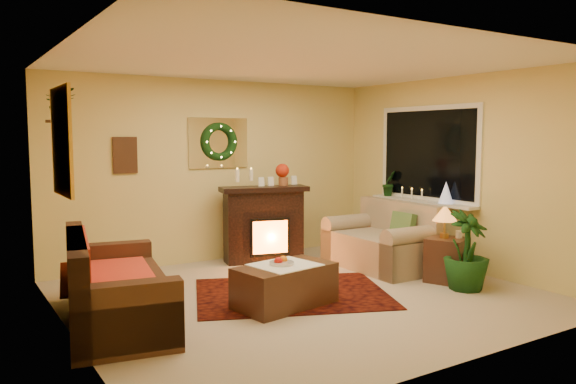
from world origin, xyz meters
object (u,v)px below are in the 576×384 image
sofa (117,279)px  coffee_table (285,287)px  end_table_square (447,260)px  fireplace (264,223)px  side_table_round (280,237)px  loveseat (380,237)px

sofa → coffee_table: bearing=-4.0°
end_table_square → fireplace: bearing=121.5°
side_table_round → end_table_square: size_ratio=1.07×
side_table_round → loveseat: bearing=-52.8°
loveseat → coffee_table: size_ratio=1.47×
end_table_square → side_table_round: bearing=116.6°
fireplace → loveseat: size_ratio=0.72×
sofa → side_table_round: bearing=39.7°
sofa → end_table_square: size_ratio=3.70×
sofa → loveseat: (3.67, 0.39, -0.01)m
fireplace → loveseat: bearing=-32.3°
fireplace → end_table_square: (1.35, -2.21, -0.28)m
side_table_round → fireplace: bearing=176.2°
fireplace → loveseat: fireplace is taller
side_table_round → coffee_table: (-1.14, -1.98, -0.12)m
fireplace → side_table_round: (0.26, -0.02, -0.23)m
loveseat → side_table_round: bearing=128.3°
sofa → fireplace: (2.52, 1.58, 0.12)m
fireplace → coffee_table: size_ratio=1.05×
end_table_square → coffee_table: size_ratio=0.52×
side_table_round → coffee_table: size_ratio=0.56×
sofa → side_table_round: (2.78, 1.56, -0.10)m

